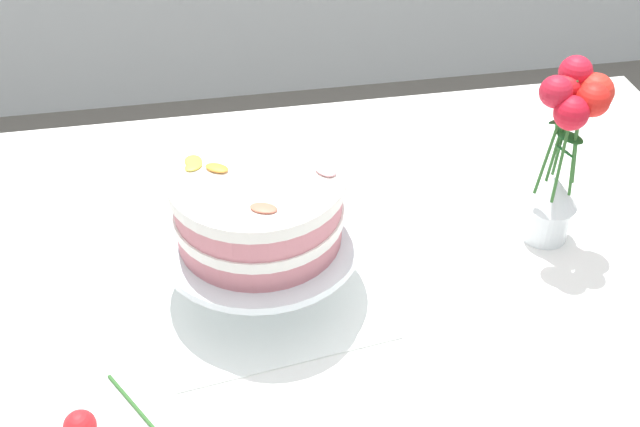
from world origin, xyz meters
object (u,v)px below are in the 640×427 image
Objects in this scene: layer_cake at (258,206)px; fallen_rose at (82,425)px; flower_vase at (563,153)px; cake_stand at (261,245)px; dining_table at (358,320)px.

layer_cake is 0.36m from fallen_rose.
flower_vase is 2.63× the size of fallen_rose.
dining_table is at bearing -2.88° from cake_stand.
fallen_rose is (-0.40, -0.22, 0.11)m from dining_table.
layer_cake is (-0.00, -0.00, 0.07)m from cake_stand.
cake_stand is at bearing 177.12° from dining_table.
dining_table is 0.46m from fallen_rose.
layer_cake is at bearing 41.80° from fallen_rose.
layer_cake is (-0.15, 0.01, 0.24)m from dining_table.
fallen_rose is at bearing -151.50° from dining_table.
layer_cake is 2.10× the size of fallen_rose.
layer_cake reaches higher than cake_stand.
flower_vase reaches higher than layer_cake.
fallen_rose is at bearing -138.20° from layer_cake.
fallen_rose reaches higher than dining_table.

